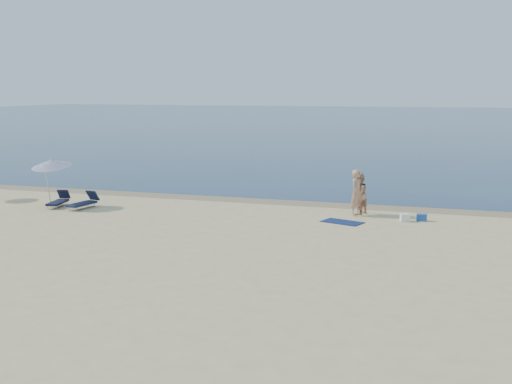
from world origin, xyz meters
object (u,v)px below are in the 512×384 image
(person_left, at_px, (357,193))
(blue_cooler, at_px, (422,217))
(umbrella_near, at_px, (51,163))
(person_right, at_px, (359,194))

(person_left, relative_size, blue_cooler, 4.88)
(person_left, height_order, umbrella_near, umbrella_near)
(person_right, bearing_deg, person_left, 17.41)
(person_right, relative_size, blue_cooler, 4.35)
(blue_cooler, distance_m, umbrella_near, 16.46)
(person_left, bearing_deg, blue_cooler, -72.11)
(person_left, height_order, person_right, person_left)
(blue_cooler, relative_size, umbrella_near, 0.17)
(blue_cooler, bearing_deg, umbrella_near, -172.83)
(person_right, relative_size, umbrella_near, 0.75)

